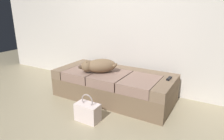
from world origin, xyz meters
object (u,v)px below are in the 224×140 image
object	(u,v)px
couch	(114,85)
dog_tan	(99,66)
handbag	(88,112)
tv_remote	(169,78)

from	to	relation	value
couch	dog_tan	xyz separation A→B (m)	(-0.20, -0.13, 0.33)
couch	handbag	distance (m)	0.79
tv_remote	couch	bearing A→B (deg)	-169.49
couch	handbag	bearing A→B (deg)	-86.32
couch	tv_remote	bearing A→B (deg)	7.59
tv_remote	handbag	distance (m)	1.25
couch	tv_remote	world-z (taller)	tv_remote
dog_tan	tv_remote	world-z (taller)	dog_tan
couch	handbag	xyz separation A→B (m)	(0.05, -0.78, -0.09)
dog_tan	handbag	xyz separation A→B (m)	(0.25, -0.65, -0.43)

